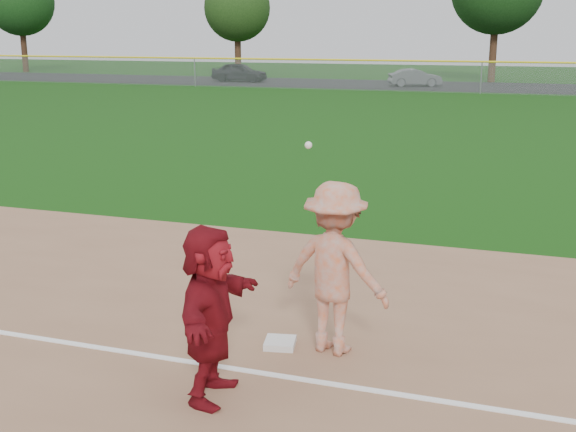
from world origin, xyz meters
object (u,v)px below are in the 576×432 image
(first_base, at_px, (280,343))
(car_left, at_px, (240,72))
(base_runner, at_px, (210,313))
(car_mid, at_px, (415,78))

(first_base, distance_m, car_left, 49.39)
(base_runner, xyz_separation_m, car_mid, (-5.08, 46.42, -0.35))
(car_mid, bearing_deg, car_left, 65.78)
(first_base, height_order, base_runner, base_runner)
(base_runner, relative_size, car_mid, 0.51)
(base_runner, relative_size, car_left, 0.44)
(first_base, height_order, car_left, car_left)
(first_base, bearing_deg, car_left, 112.87)
(base_runner, xyz_separation_m, car_left, (-18.92, 46.95, -0.23))
(car_mid, bearing_deg, first_base, 164.75)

